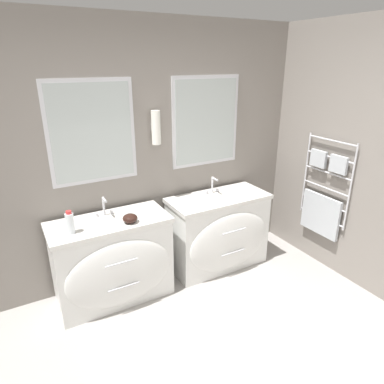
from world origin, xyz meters
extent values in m
cube|color=gray|center=(0.00, 2.03, 1.30)|extent=(5.52, 0.06, 2.60)
cube|color=silver|center=(-0.31, 1.99, 1.59)|extent=(0.80, 0.02, 0.94)
cube|color=#B2BCBA|center=(-0.31, 1.98, 1.59)|extent=(0.73, 0.01, 0.87)
cube|color=silver|center=(0.90, 1.99, 1.59)|extent=(0.80, 0.02, 0.94)
cube|color=#B2BCBA|center=(0.90, 1.98, 1.59)|extent=(0.73, 0.01, 0.87)
cylinder|color=white|center=(0.29, 1.94, 1.59)|extent=(0.09, 0.09, 0.33)
cube|color=silver|center=(0.29, 1.99, 1.59)|extent=(0.05, 0.02, 0.08)
cube|color=gray|center=(1.99, 0.90, 1.30)|extent=(0.06, 4.00, 2.60)
cylinder|color=silver|center=(1.92, 0.89, 1.00)|extent=(0.02, 0.02, 0.92)
cylinder|color=silver|center=(1.92, 1.48, 1.00)|extent=(0.02, 0.02, 0.92)
cylinder|color=silver|center=(1.92, 1.18, 1.43)|extent=(0.02, 0.59, 0.02)
cylinder|color=silver|center=(1.92, 1.18, 1.26)|extent=(0.02, 0.59, 0.02)
cylinder|color=silver|center=(1.92, 1.18, 1.09)|extent=(0.02, 0.59, 0.02)
cylinder|color=silver|center=(1.92, 1.18, 0.92)|extent=(0.02, 0.59, 0.02)
cylinder|color=silver|center=(1.92, 1.18, 0.74)|extent=(0.02, 0.59, 0.02)
cylinder|color=silver|center=(1.92, 1.18, 0.57)|extent=(0.02, 0.59, 0.02)
cube|color=#B7BCC1|center=(1.91, 1.18, 0.61)|extent=(0.04, 0.49, 0.45)
cube|color=#B7BCC1|center=(1.91, 1.05, 1.22)|extent=(0.04, 0.20, 0.18)
cube|color=#B7BCC1|center=(1.91, 1.31, 1.22)|extent=(0.04, 0.20, 0.18)
cube|color=white|center=(-0.31, 1.71, 0.40)|extent=(1.07, 0.48, 0.79)
ellipsoid|color=white|center=(-0.31, 1.47, 0.40)|extent=(0.98, 0.11, 0.66)
cube|color=silver|center=(-0.31, 1.71, 0.81)|extent=(1.10, 0.50, 0.04)
ellipsoid|color=white|center=(-0.31, 1.68, 0.78)|extent=(0.46, 0.40, 0.11)
cylinder|color=silver|center=(-0.31, 1.41, 0.55)|extent=(0.29, 0.01, 0.01)
cylinder|color=silver|center=(-0.31, 1.41, 0.30)|extent=(0.29, 0.01, 0.01)
cube|color=white|center=(0.90, 1.71, 0.40)|extent=(1.07, 0.48, 0.79)
ellipsoid|color=white|center=(0.90, 1.47, 0.40)|extent=(0.98, 0.11, 0.66)
cube|color=silver|center=(0.90, 1.71, 0.81)|extent=(1.10, 0.50, 0.04)
ellipsoid|color=white|center=(0.90, 1.68, 0.78)|extent=(0.46, 0.40, 0.11)
cylinder|color=silver|center=(0.90, 1.41, 0.55)|extent=(0.29, 0.01, 0.01)
cylinder|color=silver|center=(0.90, 1.41, 0.30)|extent=(0.29, 0.01, 0.01)
cylinder|color=silver|center=(-0.31, 1.84, 0.93)|extent=(0.02, 0.02, 0.18)
cylinder|color=silver|center=(-0.31, 1.79, 1.01)|extent=(0.02, 0.10, 0.02)
cylinder|color=silver|center=(-0.38, 1.84, 0.85)|extent=(0.03, 0.03, 0.04)
cylinder|color=silver|center=(-0.24, 1.84, 0.85)|extent=(0.03, 0.03, 0.04)
cylinder|color=silver|center=(0.90, 1.84, 0.93)|extent=(0.02, 0.02, 0.18)
cylinder|color=silver|center=(0.90, 1.79, 1.01)|extent=(0.02, 0.10, 0.02)
cylinder|color=silver|center=(0.83, 1.84, 0.85)|extent=(0.03, 0.03, 0.04)
cylinder|color=silver|center=(0.97, 1.84, 0.85)|extent=(0.03, 0.03, 0.04)
cylinder|color=silver|center=(-0.65, 1.62, 0.92)|extent=(0.07, 0.07, 0.18)
cylinder|color=red|center=(-0.65, 1.62, 1.03)|extent=(0.05, 0.05, 0.02)
ellipsoid|color=black|center=(-0.15, 1.57, 0.87)|extent=(0.14, 0.14, 0.08)
camera|label=1|loc=(-1.02, -1.13, 2.20)|focal=32.00mm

